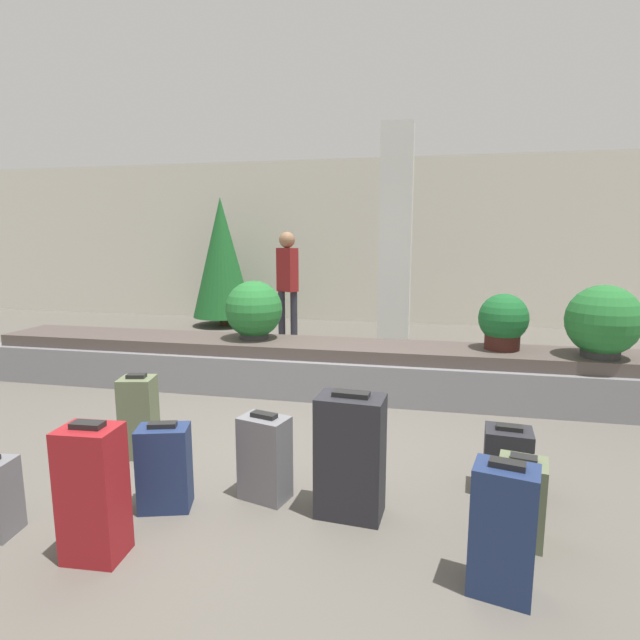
{
  "coord_description": "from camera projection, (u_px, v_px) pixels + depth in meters",
  "views": [
    {
      "loc": [
        1.1,
        -3.48,
        1.69
      ],
      "look_at": [
        0.0,
        1.77,
        0.8
      ],
      "focal_mm": 28.0,
      "sensor_mm": 36.0,
      "label": 1
    }
  ],
  "objects": [
    {
      "name": "suitcase_6",
      "position": [
        139.0,
        417.0,
        3.86
      ],
      "size": [
        0.29,
        0.27,
        0.66
      ],
      "rotation": [
        0.0,
        0.0,
        0.21
      ],
      "color": "#5B6647",
      "rests_on": "ground_plane"
    },
    {
      "name": "suitcase_5",
      "position": [
        265.0,
        458.0,
        3.23
      ],
      "size": [
        0.35,
        0.28,
        0.58
      ],
      "rotation": [
        0.0,
        0.0,
        -0.27
      ],
      "color": "slate",
      "rests_on": "ground_plane"
    },
    {
      "name": "potted_plant_0",
      "position": [
        603.0,
        322.0,
        4.75
      ],
      "size": [
        0.68,
        0.68,
        0.7
      ],
      "color": "#2D2D2D",
      "rests_on": "carousel"
    },
    {
      "name": "decorated_tree",
      "position": [
        222.0,
        258.0,
        9.48
      ],
      "size": [
        1.14,
        1.14,
        2.43
      ],
      "color": "#4C331E",
      "rests_on": "ground_plane"
    },
    {
      "name": "suitcase_3",
      "position": [
        507.0,
        461.0,
        3.31
      ],
      "size": [
        0.32,
        0.28,
        0.47
      ],
      "rotation": [
        0.0,
        0.0,
        -0.1
      ],
      "color": "#232328",
      "rests_on": "ground_plane"
    },
    {
      "name": "carousel",
      "position": [
        320.0,
        368.0,
        5.52
      ],
      "size": [
        7.91,
        0.87,
        0.55
      ],
      "color": "gray",
      "rests_on": "ground_plane"
    },
    {
      "name": "ground_plane",
      "position": [
        273.0,
        458.0,
        3.86
      ],
      "size": [
        18.0,
        18.0,
        0.0
      ],
      "primitive_type": "plane",
      "color": "#59544C"
    },
    {
      "name": "suitcase_1",
      "position": [
        503.0,
        530.0,
        2.35
      ],
      "size": [
        0.33,
        0.27,
        0.67
      ],
      "rotation": [
        0.0,
        0.0,
        -0.23
      ],
      "color": "navy",
      "rests_on": "ground_plane"
    },
    {
      "name": "pillar",
      "position": [
        396.0,
        244.0,
        6.96
      ],
      "size": [
        0.44,
        0.44,
        3.2
      ],
      "color": "silver",
      "rests_on": "ground_plane"
    },
    {
      "name": "suitcase_2",
      "position": [
        165.0,
        467.0,
        3.11
      ],
      "size": [
        0.36,
        0.28,
        0.56
      ],
      "rotation": [
        0.0,
        0.0,
        0.29
      ],
      "color": "navy",
      "rests_on": "ground_plane"
    },
    {
      "name": "back_wall",
      "position": [
        369.0,
        242.0,
        9.86
      ],
      "size": [
        18.0,
        0.06,
        3.2
      ],
      "color": "beige",
      "rests_on": "ground_plane"
    },
    {
      "name": "potted_plant_1",
      "position": [
        254.0,
        311.0,
        5.64
      ],
      "size": [
        0.64,
        0.64,
        0.66
      ],
      "color": "#2D2D2D",
      "rests_on": "carousel"
    },
    {
      "name": "potted_plant_2",
      "position": [
        503.0,
        321.0,
        5.11
      ],
      "size": [
        0.5,
        0.5,
        0.58
      ],
      "color": "#381914",
      "rests_on": "carousel"
    },
    {
      "name": "traveler_0",
      "position": [
        287.0,
        277.0,
        7.79
      ],
      "size": [
        0.37,
        0.32,
        1.77
      ],
      "rotation": [
        0.0,
        0.0,
        -0.55
      ],
      "color": "#282833",
      "rests_on": "ground_plane"
    },
    {
      "name": "suitcase_4",
      "position": [
        521.0,
        500.0,
        2.78
      ],
      "size": [
        0.3,
        0.29,
        0.5
      ],
      "rotation": [
        0.0,
        0.0,
        -0.2
      ],
      "color": "#5B6647",
      "rests_on": "ground_plane"
    },
    {
      "name": "suitcase_8",
      "position": [
        93.0,
        493.0,
        2.62
      ],
      "size": [
        0.31,
        0.25,
        0.75
      ],
      "rotation": [
        0.0,
        0.0,
        0.06
      ],
      "color": "maroon",
      "rests_on": "ground_plane"
    },
    {
      "name": "suitcase_0",
      "position": [
        350.0,
        456.0,
        3.02
      ],
      "size": [
        0.42,
        0.29,
        0.78
      ],
      "rotation": [
        0.0,
        0.0,
        -0.08
      ],
      "color": "#232328",
      "rests_on": "ground_plane"
    }
  ]
}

